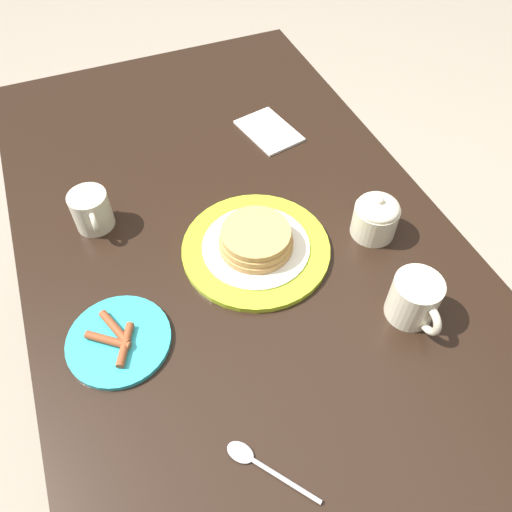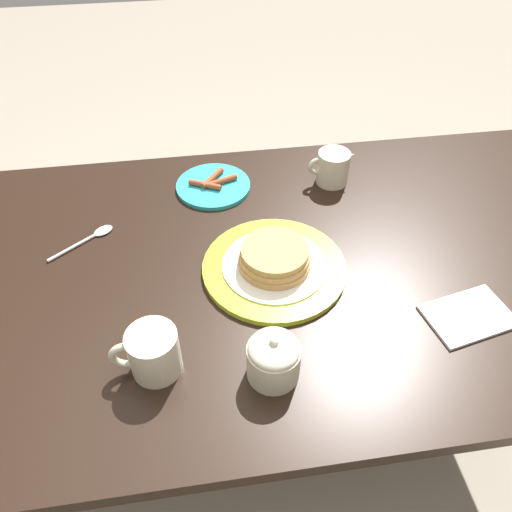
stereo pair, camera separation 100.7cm
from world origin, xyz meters
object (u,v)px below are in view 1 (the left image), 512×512
(side_plate_bacon, at_px, (119,340))
(spoon, at_px, (256,462))
(coffee_mug, at_px, (415,299))
(sugar_bowl, at_px, (376,217))
(pancake_plate, at_px, (256,244))
(napkin, at_px, (269,131))
(creamer_pitcher, at_px, (91,209))

(side_plate_bacon, bearing_deg, spoon, 27.32)
(side_plate_bacon, xyz_separation_m, coffee_mug, (0.14, 0.48, 0.04))
(sugar_bowl, height_order, spoon, sugar_bowl)
(pancake_plate, height_order, napkin, pancake_plate)
(coffee_mug, bearing_deg, side_plate_bacon, -105.88)
(side_plate_bacon, relative_size, napkin, 1.02)
(sugar_bowl, bearing_deg, pancake_plate, -100.34)
(side_plate_bacon, xyz_separation_m, sugar_bowl, (-0.05, 0.52, 0.04))
(coffee_mug, bearing_deg, napkin, -177.42)
(creamer_pitcher, relative_size, napkin, 0.66)
(side_plate_bacon, height_order, napkin, side_plate_bacon)
(side_plate_bacon, bearing_deg, creamer_pitcher, 176.62)
(coffee_mug, relative_size, creamer_pitcher, 1.02)
(creamer_pitcher, xyz_separation_m, spoon, (0.56, 0.12, -0.04))
(napkin, height_order, spoon, spoon)
(spoon, bearing_deg, coffee_mug, 110.95)
(side_plate_bacon, relative_size, creamer_pitcher, 1.56)
(sugar_bowl, distance_m, napkin, 0.38)
(side_plate_bacon, distance_m, spoon, 0.30)
(pancake_plate, relative_size, creamer_pitcher, 2.54)
(creamer_pitcher, bearing_deg, pancake_plate, 55.36)
(spoon, bearing_deg, creamer_pitcher, -167.55)
(pancake_plate, relative_size, napkin, 1.67)
(creamer_pitcher, relative_size, spoon, 0.85)
(sugar_bowl, bearing_deg, coffee_mug, -11.36)
(napkin, bearing_deg, sugar_bowl, 9.75)
(napkin, bearing_deg, side_plate_bacon, -47.08)
(side_plate_bacon, height_order, creamer_pitcher, creamer_pitcher)
(creamer_pitcher, bearing_deg, side_plate_bacon, -3.38)
(coffee_mug, height_order, spoon, coffee_mug)
(side_plate_bacon, xyz_separation_m, napkin, (-0.43, 0.46, -0.00))
(sugar_bowl, bearing_deg, side_plate_bacon, -84.08)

